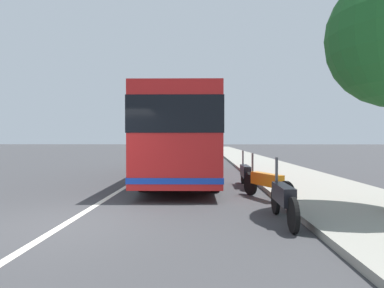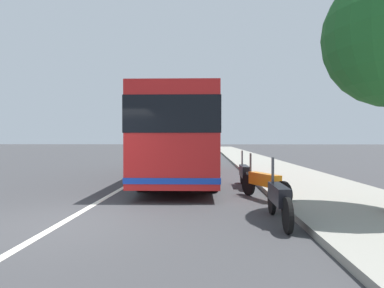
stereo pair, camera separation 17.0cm
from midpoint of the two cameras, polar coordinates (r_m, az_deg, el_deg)
name	(u,v)px [view 1 (the left image)]	position (r m, az deg, el deg)	size (l,w,h in m)	color
ground_plane	(66,224)	(7.08, -21.87, -12.82)	(220.00, 220.00, 0.00)	#38383A
sidewalk_curb	(278,171)	(16.78, 14.60, -4.69)	(110.00, 3.60, 0.14)	gray
lane_divider_line	(149,172)	(16.61, -7.76, -4.95)	(110.00, 0.16, 0.01)	silver
coach_bus	(184,135)	(14.23, -1.79, 1.55)	(12.04, 2.76, 3.21)	red
motorcycle_far_end	(283,199)	(6.82, 15.00, -9.23)	(2.15, 0.26, 1.27)	black
motorcycle_mid_row	(266,183)	(9.21, 12.40, -6.65)	(2.07, 1.02, 1.26)	black
motorcycle_nearest_curb	(245,173)	(11.61, 8.90, -5.08)	(2.28, 0.25, 1.25)	black
car_ahead_same_lane	(196,146)	(51.09, 0.58, -0.28)	(4.06, 2.03, 1.53)	gray
car_side_street	(199,148)	(36.69, 1.06, -0.78)	(4.56, 2.10, 1.43)	#2D7238
car_oncoming	(202,145)	(59.18, 1.69, -0.15)	(4.67, 2.12, 1.50)	navy
car_behind_bus	(171,145)	(53.36, -3.72, -0.22)	(4.28, 1.86, 1.57)	gray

